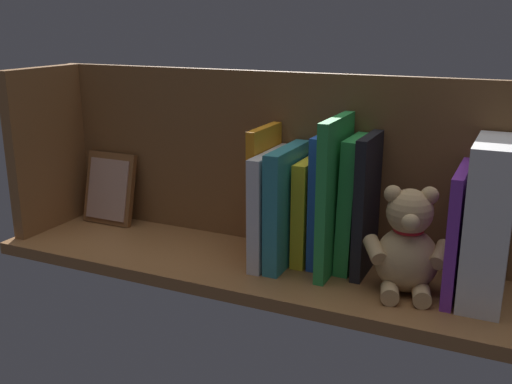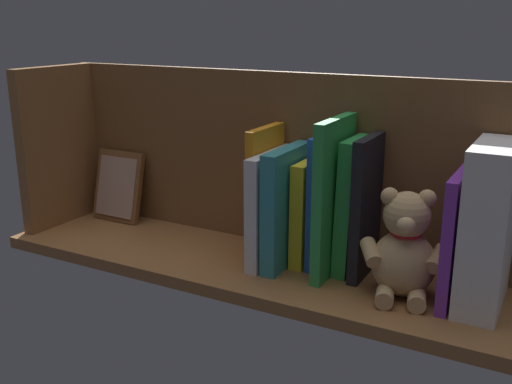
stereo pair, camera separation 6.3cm
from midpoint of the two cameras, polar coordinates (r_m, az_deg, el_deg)
ground_plane at (r=107.53cm, az=-1.68°, el=-7.14°), size 97.17×25.53×2.20cm
shelf_back_panel at (r=111.13cm, az=0.67°, el=3.06°), size 97.17×1.50×32.47cm
shelf_side_divider at (r=129.19cm, az=-20.62°, el=3.88°), size 2.40×19.53×32.47cm
dictionary_thick_white at (r=94.59cm, az=19.66°, el=-2.73°), size 6.19×15.42×24.72cm
book_0 at (r=95.85cm, az=16.95°, el=-3.67°), size 1.69×15.36×20.15cm
teddy_bear at (r=95.11cm, az=12.44°, el=-5.11°), size 13.57×12.52×17.18cm
book_1 at (r=99.97cm, az=8.79°, el=-1.28°), size 1.77×11.32×23.58cm
book_2 at (r=101.34cm, az=7.48°, el=-1.18°), size 3.11×10.07×23.01cm
book_3 at (r=99.55cm, az=5.72°, el=-0.40°), size 1.74×14.55×26.39cm
book_4 at (r=102.88cm, az=4.78°, el=-0.81°), size 2.45×10.04×23.01cm
book_5 at (r=104.43cm, az=3.25°, el=-1.85°), size 2.52×10.31×18.38cm
book_6 at (r=103.07cm, az=1.24°, el=-1.38°), size 2.65×15.04×20.73cm
book_7 at (r=104.23cm, az=-0.27°, el=-1.46°), size 2.31×15.36×19.75cm
book_8 at (r=106.21cm, az=-1.03°, el=-0.04°), size 1.60×11.77×23.60cm
picture_frame_leaning at (r=129.50cm, az=-15.18°, el=0.31°), size 11.55×4.91×14.86cm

